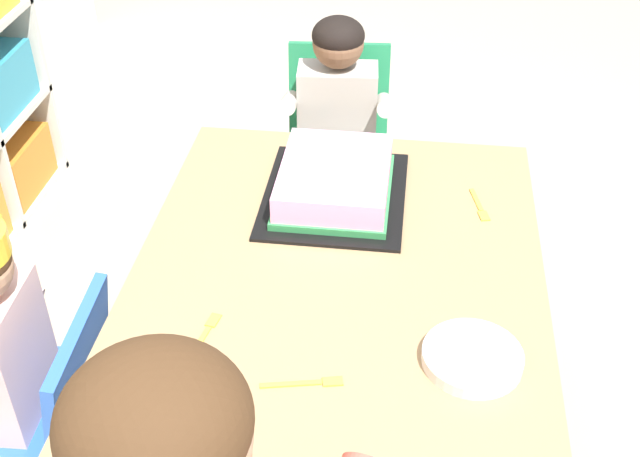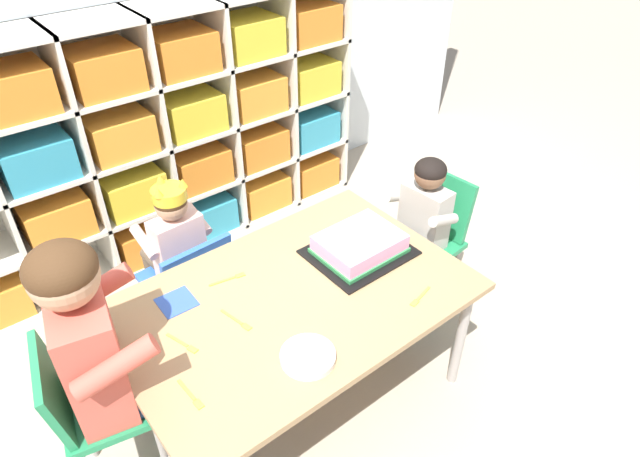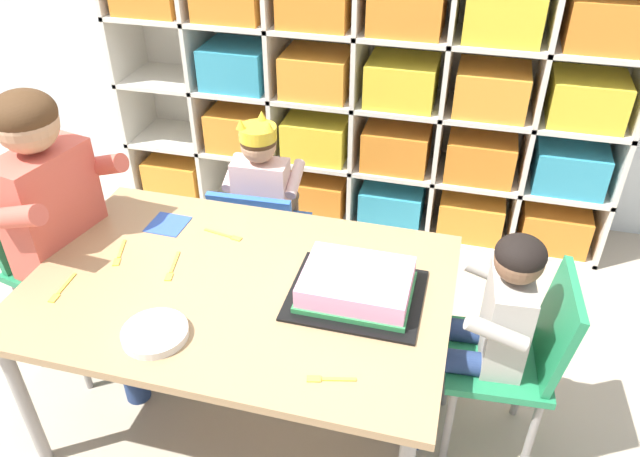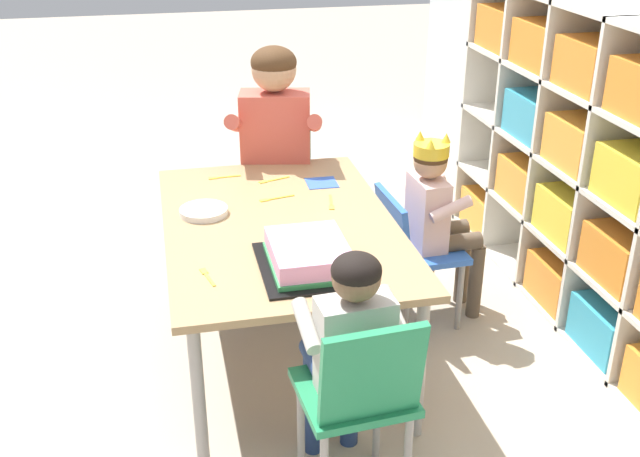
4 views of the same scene
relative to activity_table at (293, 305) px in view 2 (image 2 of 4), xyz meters
name	(u,v)px [view 2 (image 2 of 4)]	position (x,y,z in m)	size (l,w,h in m)	color
ground	(297,394)	(0.00, 0.00, -0.51)	(16.00, 16.00, 0.00)	tan
storage_cubby_shelf	(171,139)	(0.17, 1.28, 0.10)	(2.29, 0.34, 1.26)	silver
activity_table	(293,305)	(0.00, 0.00, 0.00)	(1.25, 0.82, 0.56)	#A37F56
classroom_chair_blue	(190,277)	(-0.14, 0.56, -0.17)	(0.36, 0.32, 0.56)	blue
child_with_crown	(173,239)	(-0.15, 0.66, -0.02)	(0.30, 0.31, 0.80)	beige
classroom_chair_adult_side	(93,404)	(-0.72, 0.11, -0.08)	(0.36, 0.38, 0.68)	#238451
adult_helper_seated	(112,345)	(-0.61, 0.09, 0.14)	(0.46, 0.45, 1.05)	#D15647
classroom_chair_guest_side	(429,234)	(0.83, 0.08, -0.11)	(0.34, 0.33, 0.67)	#238451
guest_at_table_side	(417,222)	(0.73, 0.07, 0.00)	(0.31, 0.31, 0.81)	#B2ADA3
birthday_cake_on_tray	(359,246)	(0.35, 0.04, 0.08)	(0.38, 0.32, 0.08)	black
paper_plate_stack	(308,357)	(-0.13, -0.26, 0.06)	(0.18, 0.18, 0.02)	white
paper_napkin_square	(177,302)	(-0.34, 0.23, 0.05)	(0.12, 0.12, 0.00)	#3356B7
fork_near_child_seat	(419,298)	(0.35, -0.29, 0.05)	(0.12, 0.04, 0.00)	yellow
fork_scattered_mid_table	(191,396)	(-0.49, -0.16, 0.05)	(0.02, 0.13, 0.00)	yellow
fork_beside_plate_stack	(230,279)	(-0.13, 0.22, 0.05)	(0.14, 0.04, 0.00)	yellow
fork_near_cake_tray	(184,344)	(-0.41, 0.04, 0.05)	(0.05, 0.13, 0.00)	yellow
fork_by_napkin	(238,321)	(-0.22, 0.02, 0.05)	(0.04, 0.14, 0.00)	yellow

